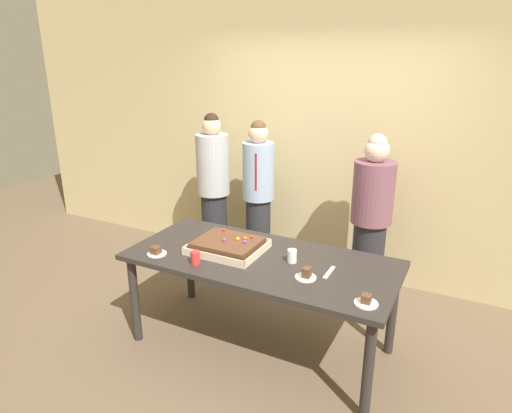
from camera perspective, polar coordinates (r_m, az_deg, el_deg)
The scene contains 13 objects.
ground_plane at distance 3.84m, azimuth 0.56°, elevation -17.12°, with size 12.00×12.00×0.00m, color brown.
interior_back_panel at distance 4.66m, azimuth 9.56°, elevation 9.23°, with size 8.00×0.12×3.00m, color #CCB784.
party_table at distance 3.48m, azimuth 0.60°, elevation -7.76°, with size 2.05×0.93×0.78m.
sheet_cake at distance 3.56m, azimuth -3.59°, elevation -4.95°, with size 0.55×0.46×0.11m.
plated_slice_near_left at distance 3.58m, azimuth -12.51°, elevation -5.63°, with size 0.15×0.15×0.06m.
plated_slice_near_right at distance 2.93m, azimuth 13.80°, elevation -11.58°, with size 0.15×0.15×0.06m.
plated_slice_far_left at distance 3.16m, azimuth 6.38°, elevation -8.60°, with size 0.15×0.15×0.08m.
drink_cup_nearest at distance 3.37m, azimuth 4.59°, elevation -6.27°, with size 0.07×0.07×0.10m, color white.
drink_cup_middle at distance 3.36m, azimuth -7.69°, elevation -6.44°, with size 0.07×0.07×0.10m, color red.
cake_server_utensil at distance 3.26m, azimuth 9.28°, elevation -8.22°, with size 0.03×0.20×0.01m, color silver.
person_serving_front at distance 4.79m, azimuth -5.39°, elevation 1.98°, with size 0.34×0.34×1.69m.
person_green_shirt_behind at distance 4.20m, azimuth 14.35°, elevation -1.63°, with size 0.37×0.37×1.61m.
person_striped_tie_right at distance 4.59m, azimuth 0.29°, elevation 1.13°, with size 0.32×0.32×1.65m.
Camera 1 is at (1.38, -2.79, 2.26)m, focal length 31.56 mm.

